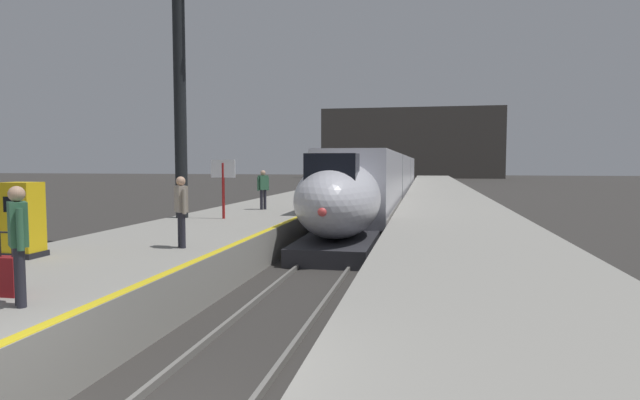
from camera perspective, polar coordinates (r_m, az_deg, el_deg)
platform_left at (r=30.34m, az=-1.88°, el=-0.75°), size 4.80×110.00×1.05m
platform_right at (r=29.58m, az=13.59°, el=-0.98°), size 4.80×110.00×1.05m
platform_left_safety_stripe at (r=29.87m, az=2.38°, el=0.19°), size 0.20×107.80×0.01m
rail_main_left at (r=32.53m, az=4.90°, el=-1.26°), size 0.08×110.00×0.12m
rail_main_right at (r=32.40m, az=7.54°, el=-1.30°), size 0.08×110.00×0.12m
highspeed_train_main at (r=41.93m, az=7.40°, el=2.52°), size 2.92×56.04×3.60m
station_column_mid at (r=20.22m, az=-14.98°, el=14.13°), size 4.00×0.68×9.32m
passenger_near_edge at (r=8.46m, az=-29.86°, el=-3.42°), size 0.44×0.42×1.69m
passenger_mid_platform at (r=12.84m, az=-14.79°, el=-0.64°), size 0.42×0.44×1.69m
passenger_far_waiting at (r=22.77m, az=-6.18°, el=1.46°), size 0.42×0.44×1.69m
rolling_suitcase at (r=9.30m, az=-30.74°, el=-7.09°), size 0.40×0.22×0.98m
ticket_machine_yellow at (r=12.86m, az=-29.48°, el=-2.14°), size 0.76×0.62×1.60m
departure_info_board at (r=19.21m, az=-10.44°, el=2.48°), size 0.90×0.10×2.12m
terminus_back_wall at (r=106.80m, az=9.80°, el=6.11°), size 36.00×2.00×14.00m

